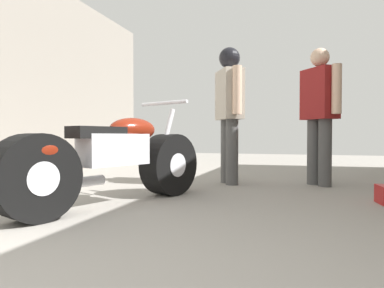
{
  "coord_description": "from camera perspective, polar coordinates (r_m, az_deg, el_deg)",
  "views": [
    {
      "loc": [
        1.03,
        -0.47,
        0.63
      ],
      "look_at": [
        -0.23,
        3.6,
        0.53
      ],
      "focal_mm": 32.31,
      "sensor_mm": 36.0,
      "label": 1
    }
  ],
  "objects": [
    {
      "name": "mechanic_in_blue",
      "position": [
        4.71,
        20.29,
        5.59
      ],
      "size": [
        0.52,
        0.62,
        1.75
      ],
      "color": "#4C4C4C",
      "rests_on": "ground_plane"
    },
    {
      "name": "garage_partition_left",
      "position": [
        5.71,
        -28.06,
        10.81
      ],
      "size": [
        0.08,
        7.69,
        3.18
      ],
      "primitive_type": "cube",
      "color": "gray",
      "rests_on": "ground_plane"
    },
    {
      "name": "mechanic_with_helmet",
      "position": [
        4.61,
        6.19,
        6.85
      ],
      "size": [
        0.46,
        0.66,
        1.8
      ],
      "color": "#4C4C4C",
      "rests_on": "ground_plane"
    },
    {
      "name": "ground_plane",
      "position": [
        4.15,
        2.67,
        -7.46
      ],
      "size": [
        16.77,
        16.77,
        0.0
      ],
      "primitive_type": "plane",
      "color": "gray"
    },
    {
      "name": "motorcycle_maroon_cruiser",
      "position": [
        3.19,
        -13.28,
        -2.76
      ],
      "size": [
        1.04,
        2.08,
        1.0
      ],
      "color": "black",
      "rests_on": "ground_plane"
    }
  ]
}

